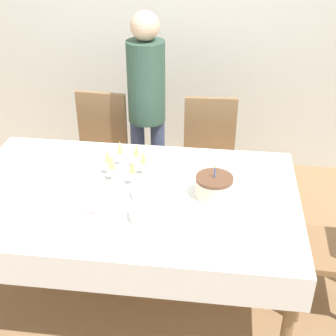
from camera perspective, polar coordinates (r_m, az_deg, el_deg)
ground_plane at (r=3.22m, az=-4.24°, el=-14.03°), size 12.00×12.00×0.00m
wall_back at (r=4.19m, az=-0.07°, el=17.89°), size 8.00×0.05×2.70m
dining_table at (r=2.81m, az=-4.72°, el=-4.66°), size 1.98×1.22×0.74m
dining_chair_far_left at (r=3.74m, az=-8.37°, el=2.34°), size 0.45×0.45×0.94m
dining_chair_far_right at (r=3.62m, az=5.02°, el=1.56°), size 0.44×0.44×0.94m
birthday_cake at (r=2.70m, az=5.63°, el=-2.25°), size 0.22×0.22×0.20m
champagne_tray at (r=2.89m, az=-5.22°, el=0.37°), size 0.37×0.37×0.18m
plate_stack_main at (r=2.54m, az=-2.28°, el=-5.48°), size 0.22×0.22×0.05m
plate_stack_dessert at (r=2.71m, az=-2.90°, el=-3.00°), size 0.16×0.16×0.04m
cake_knife at (r=2.57m, az=5.63°, el=-5.67°), size 0.30×0.05×0.00m
fork_pile at (r=2.59m, az=-11.13°, el=-5.77°), size 0.18×0.10×0.02m
napkin_pile at (r=2.67m, az=-10.08°, el=-4.48°), size 0.15×0.15×0.01m
person_standing at (r=3.53m, az=-2.62°, el=8.57°), size 0.28×0.28×1.57m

